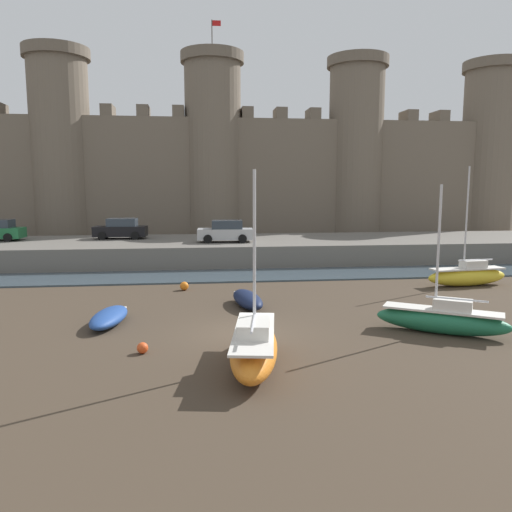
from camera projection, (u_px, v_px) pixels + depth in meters
ground_plane at (243, 335)px, 19.46m from camera, size 160.00×160.00×0.00m
water_channel at (225, 276)px, 32.08m from camera, size 80.00×4.50×0.10m
quay_road at (219, 250)px, 39.10m from camera, size 69.86×10.00×1.62m
castle at (213, 163)px, 49.32m from camera, size 63.97×6.10×21.52m
sailboat_midflat_left at (442, 319)px, 19.53m from camera, size 4.84×3.64×5.82m
sailboat_near_channel_left at (254, 347)px, 15.83m from camera, size 2.29×5.44×6.26m
rowboat_near_channel_right at (109, 317)px, 20.81m from camera, size 1.69×3.50×0.64m
sailboat_foreground_centre at (467, 275)px, 28.99m from camera, size 5.10×1.72×6.88m
rowboat_midflat_centre at (247, 299)px, 23.86m from camera, size 1.70×3.54×0.75m
mooring_buoy_off_centre at (143, 348)px, 17.22m from camera, size 0.39×0.39×0.39m
mooring_buoy_near_shore at (184, 286)px, 27.77m from camera, size 0.48×0.48×0.48m
car_quay_centre_west at (226, 232)px, 37.34m from camera, size 4.19×2.05×1.62m
car_quay_west at (121, 229)px, 39.71m from camera, size 4.19×2.05×1.62m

